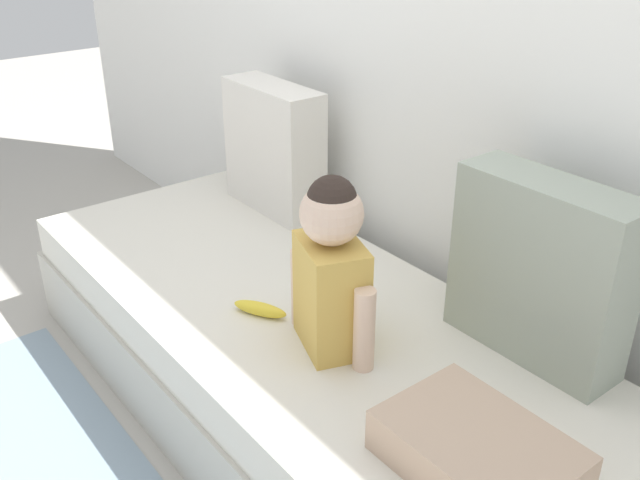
{
  "coord_description": "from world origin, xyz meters",
  "views": [
    {
      "loc": [
        1.5,
        -1.07,
        1.55
      ],
      "look_at": [
        0.13,
        0.0,
        0.67
      ],
      "focal_mm": 39.73,
      "sensor_mm": 36.0,
      "label": 1
    }
  ],
  "objects_px": {
    "throw_pillow_right": "(540,270)",
    "folded_blanket": "(477,452)",
    "couch": "(296,356)",
    "toddler": "(331,266)",
    "banana": "(260,309)",
    "throw_pillow_left": "(274,148)"
  },
  "relations": [
    {
      "from": "throw_pillow_right",
      "to": "folded_blanket",
      "type": "bearing_deg",
      "value": -65.28
    },
    {
      "from": "throw_pillow_right",
      "to": "banana",
      "type": "bearing_deg",
      "value": -140.9
    },
    {
      "from": "couch",
      "to": "throw_pillow_right",
      "type": "relative_size",
      "value": 4.48
    },
    {
      "from": "couch",
      "to": "throw_pillow_right",
      "type": "bearing_deg",
      "value": 29.99
    },
    {
      "from": "throw_pillow_right",
      "to": "folded_blanket",
      "type": "xyz_separation_m",
      "value": [
        0.21,
        -0.46,
        -0.19
      ]
    },
    {
      "from": "throw_pillow_left",
      "to": "toddler",
      "type": "bearing_deg",
      "value": -25.57
    },
    {
      "from": "toddler",
      "to": "folded_blanket",
      "type": "distance_m",
      "value": 0.59
    },
    {
      "from": "throw_pillow_left",
      "to": "folded_blanket",
      "type": "height_order",
      "value": "throw_pillow_left"
    },
    {
      "from": "banana",
      "to": "toddler",
      "type": "bearing_deg",
      "value": 16.68
    },
    {
      "from": "couch",
      "to": "banana",
      "type": "distance_m",
      "value": 0.27
    },
    {
      "from": "toddler",
      "to": "couch",
      "type": "bearing_deg",
      "value": 166.37
    },
    {
      "from": "throw_pillow_right",
      "to": "toddler",
      "type": "height_order",
      "value": "toddler"
    },
    {
      "from": "folded_blanket",
      "to": "throw_pillow_left",
      "type": "bearing_deg",
      "value": 162.02
    },
    {
      "from": "couch",
      "to": "throw_pillow_left",
      "type": "height_order",
      "value": "throw_pillow_left"
    },
    {
      "from": "folded_blanket",
      "to": "toddler",
      "type": "bearing_deg",
      "value": 174.82
    },
    {
      "from": "couch",
      "to": "throw_pillow_left",
      "type": "bearing_deg",
      "value": 150.01
    },
    {
      "from": "couch",
      "to": "banana",
      "type": "bearing_deg",
      "value": -85.46
    },
    {
      "from": "couch",
      "to": "throw_pillow_right",
      "type": "xyz_separation_m",
      "value": [
        0.6,
        0.35,
        0.46
      ]
    },
    {
      "from": "throw_pillow_left",
      "to": "throw_pillow_right",
      "type": "bearing_deg",
      "value": 0.0
    },
    {
      "from": "throw_pillow_left",
      "to": "toddler",
      "type": "distance_m",
      "value": 0.94
    },
    {
      "from": "toddler",
      "to": "folded_blanket",
      "type": "bearing_deg",
      "value": -5.18
    },
    {
      "from": "toddler",
      "to": "throw_pillow_right",
      "type": "bearing_deg",
      "value": 49.38
    }
  ]
}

